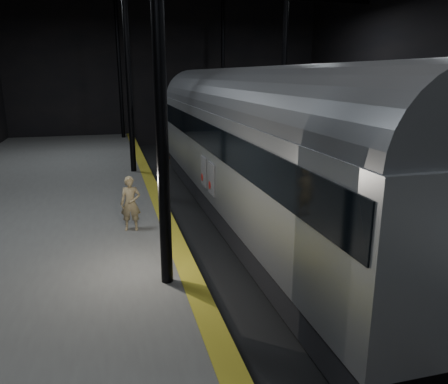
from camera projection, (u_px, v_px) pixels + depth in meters
name	position (u px, v px, depth m)	size (l,w,h in m)	color
ground	(264.00, 242.00, 14.80)	(44.00, 44.00, 0.00)	black
platform_left	(24.00, 251.00, 12.81)	(9.00, 43.80, 1.00)	#50504E
tactile_strip	(168.00, 223.00, 13.73)	(0.50, 43.80, 0.01)	olive
track	(264.00, 241.00, 14.78)	(2.40, 43.00, 0.24)	#3F3328
train	(246.00, 141.00, 16.00)	(3.15, 21.07, 5.63)	#A7ABAF
woman	(131.00, 203.00, 12.92)	(0.60, 0.39, 1.64)	#96835C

